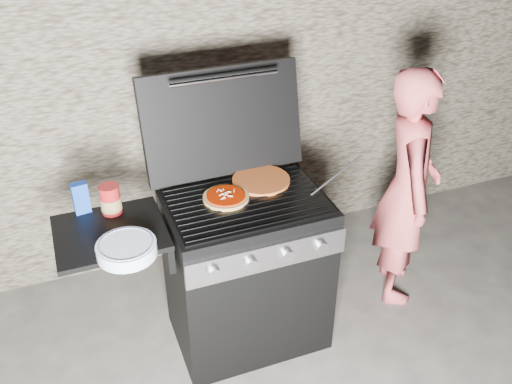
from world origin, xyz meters
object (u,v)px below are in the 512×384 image
object	(u,v)px
person	(407,189)
gas_grill	(203,283)
pizza_topped	(226,197)
sauce_jar	(110,199)

from	to	relation	value
person	gas_grill	bearing A→B (deg)	117.35
pizza_topped	sauce_jar	bearing A→B (deg)	170.19
gas_grill	pizza_topped	distance (m)	0.50
gas_grill	person	world-z (taller)	person
pizza_topped	person	bearing A→B (deg)	0.20
sauce_jar	person	world-z (taller)	person
gas_grill	sauce_jar	size ratio (longest dim) A/B	8.98
pizza_topped	person	world-z (taller)	person
sauce_jar	person	distance (m)	1.65
pizza_topped	person	xyz separation A→B (m)	(1.09, 0.00, -0.20)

